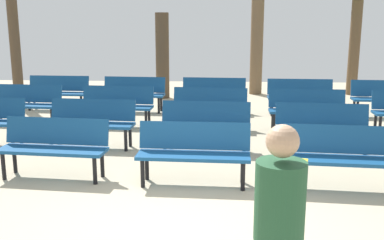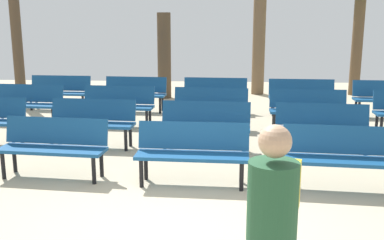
{
  "view_description": "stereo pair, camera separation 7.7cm",
  "coord_description": "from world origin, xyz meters",
  "views": [
    {
      "loc": [
        0.42,
        -4.64,
        2.3
      ],
      "look_at": [
        0.0,
        3.3,
        0.55
      ],
      "focal_mm": 42.42,
      "sensor_mm": 36.0,
      "label": 1
    },
    {
      "loc": [
        0.5,
        -4.63,
        2.3
      ],
      "look_at": [
        0.0,
        3.3,
        0.55
      ],
      "focal_mm": 42.42,
      "sensor_mm": 36.0,
      "label": 2
    }
  ],
  "objects": [
    {
      "name": "bench_r1_c3",
      "position": [
        2.28,
        3.19,
        0.5
      ],
      "size": [
        1.63,
        0.6,
        0.87
      ],
      "rotation": [
        0.0,
        0.0,
        -0.08
      ],
      "color": "navy",
      "rests_on": "ground_plane"
    },
    {
      "name": "tree_0",
      "position": [
        -1.18,
        8.88,
        1.26
      ],
      "size": [
        0.4,
        0.4,
        2.52
      ],
      "color": "#4C3A28",
      "rests_on": "ground_plane"
    },
    {
      "name": "bench_r2_c1",
      "position": [
        -1.76,
        5.13,
        0.5
      ],
      "size": [
        1.63,
        0.58,
        0.87
      ],
      "rotation": [
        0.0,
        0.0,
        -0.06
      ],
      "color": "navy",
      "rests_on": "ground_plane"
    },
    {
      "name": "bench_r1_c1",
      "position": [
        -1.86,
        3.41,
        0.5
      ],
      "size": [
        1.63,
        0.58,
        0.87
      ],
      "rotation": [
        0.0,
        0.0,
        -0.06
      ],
      "color": "navy",
      "rests_on": "ground_plane"
    },
    {
      "name": "bench_r3_c3",
      "position": [
        2.51,
        6.57,
        0.5
      ],
      "size": [
        1.62,
        0.54,
        0.87
      ],
      "rotation": [
        0.0,
        0.0,
        -0.04
      ],
      "color": "navy",
      "rests_on": "ground_plane"
    },
    {
      "name": "bench_r0_c2",
      "position": [
        0.12,
        1.56,
        0.5
      ],
      "size": [
        1.62,
        0.54,
        0.87
      ],
      "rotation": [
        0.0,
        0.0,
        -0.04
      ],
      "color": "navy",
      "rests_on": "ground_plane"
    },
    {
      "name": "bench_r0_c1",
      "position": [
        -1.97,
        1.74,
        0.5
      ],
      "size": [
        1.64,
        0.62,
        0.87
      ],
      "rotation": [
        0.0,
        0.0,
        -0.09
      ],
      "color": "navy",
      "rests_on": "ground_plane"
    },
    {
      "name": "bench_r3_c1",
      "position": [
        -1.69,
        6.79,
        0.5
      ],
      "size": [
        1.63,
        0.59,
        0.87
      ],
      "rotation": [
        0.0,
        0.0,
        -0.07
      ],
      "color": "navy",
      "rests_on": "ground_plane"
    },
    {
      "name": "bench_r2_c3",
      "position": [
        2.35,
        4.86,
        0.5
      ],
      "size": [
        1.62,
        0.54,
        0.87
      ],
      "rotation": [
        0.0,
        0.0,
        -0.04
      ],
      "color": "navy",
      "rests_on": "ground_plane"
    },
    {
      "name": "ground_plane",
      "position": [
        0.0,
        0.0,
        0.0
      ],
      "size": [
        25.3,
        25.3,
        0.0
      ],
      "primitive_type": "plane",
      "color": "#BCAD8E"
    },
    {
      "name": "tree_1",
      "position": [
        -5.09,
        7.66,
        1.62
      ],
      "size": [
        0.28,
        0.28,
        3.24
      ],
      "color": "#4C3A28",
      "rests_on": "ground_plane"
    },
    {
      "name": "visitor_with_backpack",
      "position": [
        0.86,
        -1.75,
        0.94
      ],
      "size": [
        0.44,
        0.59,
        1.65
      ],
      "rotation": [
        0.0,
        0.0,
        2.85
      ],
      "color": "navy",
      "rests_on": "ground_plane"
    },
    {
      "name": "bench_r2_c2",
      "position": [
        0.29,
        4.97,
        0.5
      ],
      "size": [
        1.63,
        0.61,
        0.87
      ],
      "rotation": [
        0.0,
        0.0,
        -0.08
      ],
      "color": "navy",
      "rests_on": "ground_plane"
    },
    {
      "name": "bench_r1_c2",
      "position": [
        0.24,
        3.28,
        0.5
      ],
      "size": [
        1.63,
        0.58,
        0.87
      ],
      "rotation": [
        0.0,
        0.0,
        -0.06
      ],
      "color": "navy",
      "rests_on": "ground_plane"
    },
    {
      "name": "bench_r3_c2",
      "position": [
        0.37,
        6.72,
        0.5
      ],
      "size": [
        1.62,
        0.56,
        0.87
      ],
      "rotation": [
        0.0,
        0.0,
        -0.05
      ],
      "color": "navy",
      "rests_on": "ground_plane"
    },
    {
      "name": "bench_r3_c0",
      "position": [
        -3.72,
        6.93,
        0.5
      ],
      "size": [
        1.62,
        0.55,
        0.87
      ],
      "rotation": [
        0.0,
        0.0,
        -0.04
      ],
      "color": "navy",
      "rests_on": "ground_plane"
    },
    {
      "name": "bench_r0_c3",
      "position": [
        2.19,
        1.46,
        0.5
      ],
      "size": [
        1.64,
        0.62,
        0.87
      ],
      "rotation": [
        0.0,
        0.0,
        -0.09
      ],
      "color": "navy",
      "rests_on": "ground_plane"
    },
    {
      "name": "bench_r2_c0",
      "position": [
        -3.86,
        5.23,
        0.5
      ],
      "size": [
        1.63,
        0.61,
        0.87
      ],
      "rotation": [
        0.0,
        0.0,
        -0.08
      ],
      "color": "navy",
      "rests_on": "ground_plane"
    },
    {
      "name": "tree_2",
      "position": [
        1.69,
        9.81,
        1.7
      ],
      "size": [
        0.39,
        0.39,
        3.41
      ],
      "color": "brown",
      "rests_on": "ground_plane"
    }
  ]
}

